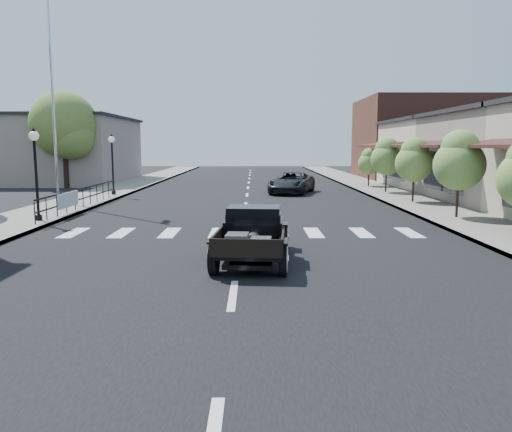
{
  "coord_description": "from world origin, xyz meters",
  "views": [
    {
      "loc": [
        0.41,
        -12.38,
        2.9
      ],
      "look_at": [
        0.46,
        1.08,
        1.0
      ],
      "focal_mm": 35.0,
      "sensor_mm": 36.0,
      "label": 1
    }
  ],
  "objects": [
    {
      "name": "lamp_post_b",
      "position": [
        -7.6,
        6.0,
        1.85
      ],
      "size": [
        0.36,
        0.36,
        3.41
      ],
      "primitive_type": null,
      "color": "black",
      "rests_on": "sidewalk_left"
    },
    {
      "name": "road_markings",
      "position": [
        0.0,
        10.0,
        0.0
      ],
      "size": [
        12.0,
        60.0,
        0.06
      ],
      "primitive_type": null,
      "color": "silver",
      "rests_on": "ground"
    },
    {
      "name": "ground",
      "position": [
        0.0,
        0.0,
        0.0
      ],
      "size": [
        120.0,
        120.0,
        0.0
      ],
      "primitive_type": "plane",
      "color": "black",
      "rests_on": "ground"
    },
    {
      "name": "railing",
      "position": [
        -7.3,
        10.0,
        0.65
      ],
      "size": [
        0.08,
        10.0,
        1.0
      ],
      "primitive_type": null,
      "color": "black",
      "rests_on": "sidewalk_left"
    },
    {
      "name": "small_tree_d",
      "position": [
        8.3,
        17.35,
        1.72
      ],
      "size": [
        1.89,
        1.89,
        3.15
      ],
      "primitive_type": null,
      "color": "olive",
      "rests_on": "sidewalk_right"
    },
    {
      "name": "lamp_post_c",
      "position": [
        -7.6,
        16.0,
        1.85
      ],
      "size": [
        0.36,
        0.36,
        3.41
      ],
      "primitive_type": null,
      "color": "black",
      "rests_on": "sidewalk_left"
    },
    {
      "name": "low_building_left",
      "position": [
        -15.0,
        28.0,
        2.5
      ],
      "size": [
        10.0,
        12.0,
        5.0
      ],
      "primitive_type": "cube",
      "color": "gray",
      "rests_on": "ground"
    },
    {
      "name": "small_tree_e",
      "position": [
        8.3,
        21.88,
        1.4
      ],
      "size": [
        1.5,
        1.5,
        2.49
      ],
      "primitive_type": null,
      "color": "olive",
      "rests_on": "sidewalk_right"
    },
    {
      "name": "small_tree_b",
      "position": [
        8.3,
        6.82,
        1.77
      ],
      "size": [
        1.95,
        1.95,
        3.25
      ],
      "primitive_type": null,
      "color": "olive",
      "rests_on": "sidewalk_right"
    },
    {
      "name": "big_tree_far",
      "position": [
        -12.5,
        22.0,
        3.29
      ],
      "size": [
        4.48,
        4.48,
        6.58
      ],
      "primitive_type": null,
      "color": "#576E2F",
      "rests_on": "ground"
    },
    {
      "name": "hotrod_pickup",
      "position": [
        0.39,
        -0.05,
        0.7
      ],
      "size": [
        2.23,
        4.2,
        1.41
      ],
      "primitive_type": null,
      "rotation": [
        0.0,
        0.0,
        -0.08
      ],
      "color": "black",
      "rests_on": "ground"
    },
    {
      "name": "sidewalk_right",
      "position": [
        8.5,
        15.0,
        0.07
      ],
      "size": [
        3.0,
        80.0,
        0.15
      ],
      "primitive_type": "cube",
      "color": "gray",
      "rests_on": "ground"
    },
    {
      "name": "small_tree_c",
      "position": [
        8.3,
        12.23,
        1.67
      ],
      "size": [
        1.83,
        1.83,
        3.05
      ],
      "primitive_type": null,
      "color": "olive",
      "rests_on": "sidewalk_right"
    },
    {
      "name": "road",
      "position": [
        0.0,
        15.0,
        0.01
      ],
      "size": [
        14.0,
        80.0,
        0.02
      ],
      "primitive_type": "cube",
      "color": "black",
      "rests_on": "ground"
    },
    {
      "name": "far_building_right",
      "position": [
        15.5,
        32.0,
        3.5
      ],
      "size": [
        11.0,
        10.0,
        7.0
      ],
      "primitive_type": "cube",
      "color": "brown",
      "rests_on": "ground"
    },
    {
      "name": "flagpole",
      "position": [
        -9.2,
        12.0,
        6.34
      ],
      "size": [
        0.12,
        0.12,
        12.38
      ],
      "primitive_type": "cylinder",
      "color": "silver",
      "rests_on": "sidewalk_left"
    },
    {
      "name": "sidewalk_left",
      "position": [
        -8.5,
        15.0,
        0.07
      ],
      "size": [
        3.0,
        80.0,
        0.15
      ],
      "primitive_type": "cube",
      "color": "gray",
      "rests_on": "ground"
    },
    {
      "name": "storefront_far",
      "position": [
        15.0,
        22.0,
        2.25
      ],
      "size": [
        10.0,
        9.0,
        4.5
      ],
      "primitive_type": "cube",
      "color": "beige",
      "rests_on": "ground"
    },
    {
      "name": "banner",
      "position": [
        -7.22,
        8.0,
        0.45
      ],
      "size": [
        0.04,
        2.2,
        0.6
      ],
      "primitive_type": null,
      "color": "silver",
      "rests_on": "sidewalk_left"
    },
    {
      "name": "second_car",
      "position": [
        2.72,
        18.04,
        0.65
      ],
      "size": [
        3.45,
        5.11,
        1.3
      ],
      "primitive_type": "imported",
      "rotation": [
        0.0,
        0.0,
        -0.3
      ],
      "color": "black",
      "rests_on": "ground"
    }
  ]
}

